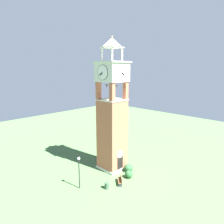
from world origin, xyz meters
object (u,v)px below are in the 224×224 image
object	(u,v)px
park_bench	(120,180)
trash_bin	(107,186)
clock_tower	(112,117)
lamp_post	(79,167)

from	to	relation	value
park_bench	trash_bin	world-z (taller)	park_bench
clock_tower	trash_bin	xyz separation A→B (m)	(-4.30, -3.31, -7.17)
clock_tower	lamp_post	world-z (taller)	clock_tower
park_bench	trash_bin	size ratio (longest dim) A/B	1.85
clock_tower	park_bench	bearing A→B (deg)	-122.17
park_bench	lamp_post	world-z (taller)	lamp_post
trash_bin	clock_tower	bearing A→B (deg)	37.58
clock_tower	trash_bin	size ratio (longest dim) A/B	22.84
park_bench	clock_tower	bearing A→B (deg)	57.83
clock_tower	lamp_post	distance (m)	8.14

